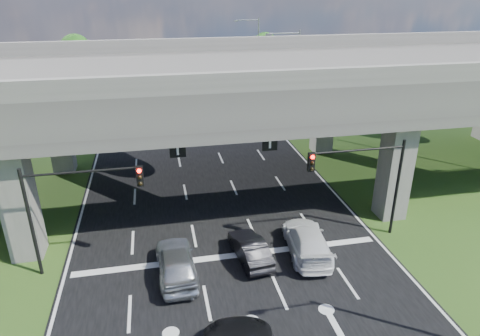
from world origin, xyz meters
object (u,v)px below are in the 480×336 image
object	(u,v)px
streetlight_far	(293,74)
streetlight_beyond	(255,51)
car_dark	(250,249)
car_white	(307,241)
car_silver	(176,262)
signal_left	(73,199)
signal_right	(365,173)

from	to	relation	value
streetlight_far	streetlight_beyond	xyz separation A→B (m)	(0.00, 16.00, 0.00)
car_dark	car_white	size ratio (longest dim) A/B	0.77
car_silver	streetlight_far	bearing A→B (deg)	-123.34
car_dark	car_white	xyz separation A→B (m)	(3.26, 0.00, 0.10)
signal_left	streetlight_beyond	world-z (taller)	streetlight_beyond
signal_right	streetlight_beyond	distance (m)	36.17
signal_left	car_silver	bearing A→B (deg)	-18.25
streetlight_beyond	car_silver	bearing A→B (deg)	-109.25
car_silver	car_white	size ratio (longest dim) A/B	0.92
car_silver	car_white	world-z (taller)	car_silver
car_silver	signal_left	bearing A→B (deg)	-20.31
car_silver	streetlight_beyond	bearing A→B (deg)	-111.31
car_dark	car_white	world-z (taller)	car_white
streetlight_far	car_silver	xyz separation A→B (m)	(-13.15, -21.63, -4.99)
streetlight_beyond	signal_left	bearing A→B (deg)	-116.43
streetlight_beyond	car_white	bearing A→B (deg)	-98.98
signal_right	car_silver	bearing A→B (deg)	-171.75
signal_left	car_dark	world-z (taller)	signal_left
signal_right	car_silver	world-z (taller)	signal_right
signal_right	car_white	distance (m)	5.02
signal_right	car_dark	size ratio (longest dim) A/B	1.49
streetlight_far	car_dark	size ratio (longest dim) A/B	2.48
signal_right	streetlight_beyond	size ratio (longest dim) A/B	0.60
signal_left	streetlight_beyond	bearing A→B (deg)	63.57
signal_left	car_white	size ratio (longest dim) A/B	1.14
signal_left	car_dark	distance (m)	9.52
signal_right	car_white	world-z (taller)	signal_right
signal_right	car_dark	bearing A→B (deg)	-172.15
streetlight_beyond	car_silver	distance (m)	40.17
streetlight_far	car_white	distance (m)	22.38
streetlight_far	streetlight_beyond	size ratio (longest dim) A/B	1.00
car_dark	signal_left	bearing A→B (deg)	-12.71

